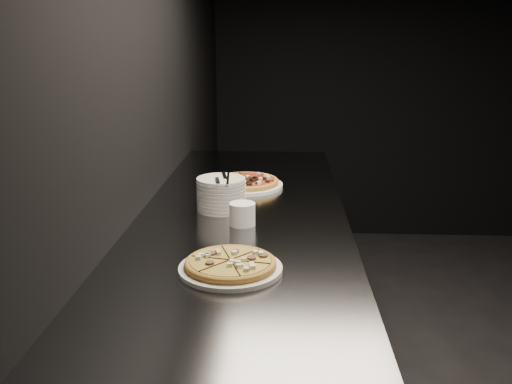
{
  "coord_description": "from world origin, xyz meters",
  "views": [
    {
      "loc": [
        -1.99,
        -1.86,
        1.54
      ],
      "look_at": [
        -2.08,
        0.06,
        1.01
      ],
      "focal_mm": 40.0,
      "sensor_mm": 36.0,
      "label": 1
    }
  ],
  "objects_px": {
    "counter": "(242,340)",
    "plate_stack": "(221,194)",
    "ramekin": "(242,213)",
    "cutlery": "(223,178)",
    "pizza_mushroom": "(230,265)",
    "pizza_tomato": "(246,183)"
  },
  "relations": [
    {
      "from": "pizza_mushroom",
      "to": "plate_stack",
      "type": "bearing_deg",
      "value": 98.59
    },
    {
      "from": "cutlery",
      "to": "counter",
      "type": "bearing_deg",
      "value": -68.41
    },
    {
      "from": "counter",
      "to": "cutlery",
      "type": "bearing_deg",
      "value": 121.92
    },
    {
      "from": "cutlery",
      "to": "ramekin",
      "type": "height_order",
      "value": "cutlery"
    },
    {
      "from": "pizza_mushroom",
      "to": "cutlery",
      "type": "height_order",
      "value": "cutlery"
    },
    {
      "from": "ramekin",
      "to": "cutlery",
      "type": "bearing_deg",
      "value": 117.55
    },
    {
      "from": "pizza_tomato",
      "to": "ramekin",
      "type": "relative_size",
      "value": 3.82
    },
    {
      "from": "plate_stack",
      "to": "cutlery",
      "type": "height_order",
      "value": "cutlery"
    },
    {
      "from": "pizza_tomato",
      "to": "plate_stack",
      "type": "relative_size",
      "value": 1.89
    },
    {
      "from": "counter",
      "to": "cutlery",
      "type": "xyz_separation_m",
      "value": [
        -0.07,
        0.12,
        0.58
      ]
    },
    {
      "from": "counter",
      "to": "pizza_mushroom",
      "type": "height_order",
      "value": "pizza_mushroom"
    },
    {
      "from": "ramekin",
      "to": "plate_stack",
      "type": "bearing_deg",
      "value": 117.55
    },
    {
      "from": "cutlery",
      "to": "ramekin",
      "type": "distance_m",
      "value": 0.19
    },
    {
      "from": "counter",
      "to": "pizza_mushroom",
      "type": "distance_m",
      "value": 0.64
    },
    {
      "from": "plate_stack",
      "to": "ramekin",
      "type": "relative_size",
      "value": 2.02
    },
    {
      "from": "cutlery",
      "to": "ramekin",
      "type": "relative_size",
      "value": 2.17
    },
    {
      "from": "plate_stack",
      "to": "cutlery",
      "type": "distance_m",
      "value": 0.06
    },
    {
      "from": "pizza_tomato",
      "to": "plate_stack",
      "type": "distance_m",
      "value": 0.33
    },
    {
      "from": "plate_stack",
      "to": "ramekin",
      "type": "height_order",
      "value": "plate_stack"
    },
    {
      "from": "pizza_tomato",
      "to": "plate_stack",
      "type": "height_order",
      "value": "plate_stack"
    },
    {
      "from": "counter",
      "to": "plate_stack",
      "type": "distance_m",
      "value": 0.54
    },
    {
      "from": "ramekin",
      "to": "pizza_tomato",
      "type": "bearing_deg",
      "value": 92.53
    }
  ]
}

